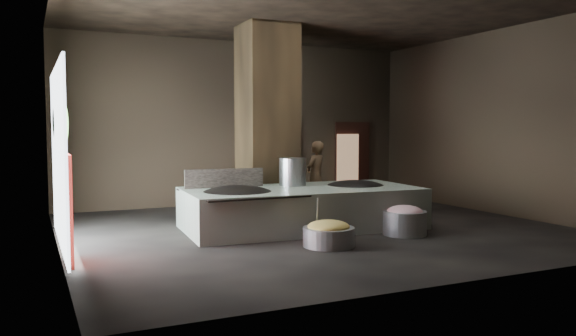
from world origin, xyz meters
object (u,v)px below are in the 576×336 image
wok_left (237,196)px  wok_right (355,189)px  stock_pot (293,172)px  veg_basin (329,237)px  hearth_platform (302,208)px  cook (316,176)px  meat_basin (405,223)px

wok_left → wok_right: bearing=2.0°
stock_pot → veg_basin: (-0.44, -2.43, -0.96)m
hearth_platform → wok_left: size_ratio=3.17×
stock_pot → hearth_platform: bearing=-95.2°
stock_pot → cook: size_ratio=0.36×
hearth_platform → cook: 2.66m
wok_right → meat_basin: bearing=-84.8°
stock_pot → wok_left: bearing=-158.2°
hearth_platform → stock_pot: size_ratio=7.67×
hearth_platform → veg_basin: hearth_platform is taller
hearth_platform → stock_pot: (0.05, 0.55, 0.71)m
wok_left → cook: cook is taller
hearth_platform → wok_right: size_ratio=3.41×
veg_basin → meat_basin: meat_basin is taller
meat_basin → cook: bearing=90.4°
hearth_platform → stock_pot: stock_pot is taller
stock_pot → meat_basin: size_ratio=0.74×
wok_left → veg_basin: size_ratio=1.67×
wok_left → wok_right: wok_left is taller
cook → veg_basin: cook is taller
stock_pot → cook: bearing=48.7°
hearth_platform → wok_right: wok_right is taller
wok_left → stock_pot: stock_pot is taller
meat_basin → wok_right: bearing=95.2°
hearth_platform → cook: bearing=59.6°
wok_right → hearth_platform: bearing=-177.9°
cook → hearth_platform: bearing=26.2°
wok_left → wok_right: (2.80, 0.10, 0.00)m
hearth_platform → wok_right: (1.35, 0.05, 0.33)m
wok_right → cook: cook is taller
wok_left → veg_basin: 2.19m
stock_pot → cook: cook is taller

